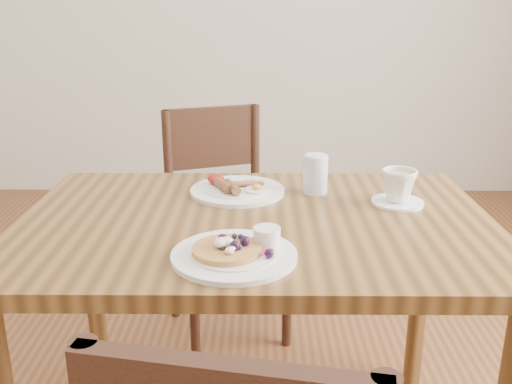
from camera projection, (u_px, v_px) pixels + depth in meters
dining_table at (256, 254)px, 1.47m from camera, size 1.20×0.80×0.75m
chair_far at (222, 212)px, 2.22m from camera, size 0.54×0.54×0.88m
pancake_plate at (236, 252)px, 1.21m from camera, size 0.27×0.27×0.06m
breakfast_plate at (236, 189)px, 1.63m from camera, size 0.27×0.27×0.04m
teacup_saucer at (398, 188)px, 1.53m from camera, size 0.14×0.14×0.10m
water_glass at (315, 174)px, 1.62m from camera, size 0.07×0.07×0.11m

